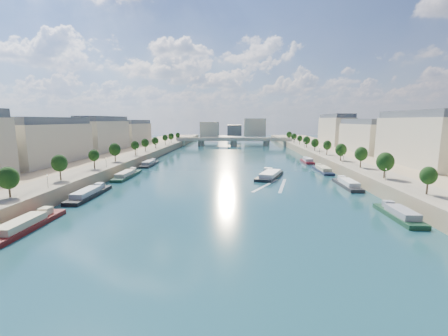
{
  "coord_description": "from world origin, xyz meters",
  "views": [
    {
      "loc": [
        3.41,
        -54.23,
        25.12
      ],
      "look_at": [
        -2.06,
        70.88,
        5.0
      ],
      "focal_mm": 24.0,
      "sensor_mm": 36.0,
      "label": 1
    }
  ],
  "objects": [
    {
      "name": "buildings_left",
      "position": [
        -85.0,
        112.0,
        16.45
      ],
      "size": [
        16.0,
        226.0,
        23.2
      ],
      "color": "#C6B498",
      "rests_on": "ground"
    },
    {
      "name": "ground",
      "position": [
        0.0,
        100.0,
        0.0
      ],
      "size": [
        700.0,
        700.0,
        0.0
      ],
      "primitive_type": "plane",
      "color": "#0C2D39",
      "rests_on": "ground"
    },
    {
      "name": "pave_right",
      "position": [
        57.0,
        100.0,
        5.05
      ],
      "size": [
        14.0,
        520.0,
        0.1
      ],
      "primitive_type": "cube",
      "color": "gray",
      "rests_on": "quay_right"
    },
    {
      "name": "bridge",
      "position": [
        0.0,
        239.84,
        5.08
      ],
      "size": [
        112.0,
        12.0,
        8.15
      ],
      "color": "#C1B79E",
      "rests_on": "ground"
    },
    {
      "name": "wake",
      "position": [
        18.01,
        60.32,
        0.02
      ],
      "size": [
        16.24,
        25.62,
        0.04
      ],
      "color": "silver",
      "rests_on": "ground"
    },
    {
      "name": "buildings_right",
      "position": [
        85.0,
        112.0,
        16.45
      ],
      "size": [
        16.0,
        226.0,
        23.2
      ],
      "color": "#C6B498",
      "rests_on": "ground"
    },
    {
      "name": "quay_left",
      "position": [
        -72.0,
        100.0,
        2.5
      ],
      "size": [
        44.0,
        520.0,
        5.0
      ],
      "primitive_type": "cube",
      "color": "#9E8460",
      "rests_on": "ground"
    },
    {
      "name": "lamps_right",
      "position": [
        52.5,
        105.0,
        7.78
      ],
      "size": [
        0.36,
        200.36,
        4.28
      ],
      "color": "black",
      "rests_on": "ground"
    },
    {
      "name": "pave_left",
      "position": [
        -57.0,
        100.0,
        5.05
      ],
      "size": [
        14.0,
        520.0,
        0.1
      ],
      "primitive_type": "cube",
      "color": "gray",
      "rests_on": "quay_left"
    },
    {
      "name": "tour_barge",
      "position": [
        18.01,
        76.99,
        0.9
      ],
      "size": [
        15.26,
        26.11,
        3.6
      ],
      "rotation": [
        0.0,
        0.0,
        -0.34
      ],
      "color": "black",
      "rests_on": "ground"
    },
    {
      "name": "quay_right",
      "position": [
        72.0,
        100.0,
        2.5
      ],
      "size": [
        44.0,
        520.0,
        5.0
      ],
      "primitive_type": "cube",
      "color": "#9E8460",
      "rests_on": "ground"
    },
    {
      "name": "lamps_left",
      "position": [
        -52.5,
        90.0,
        7.78
      ],
      "size": [
        0.36,
        200.36,
        4.28
      ],
      "color": "black",
      "rests_on": "ground"
    },
    {
      "name": "moored_barges_left",
      "position": [
        -45.5,
        41.39,
        0.84
      ],
      "size": [
        5.0,
        154.6,
        3.6
      ],
      "color": "#1A1D3A",
      "rests_on": "ground"
    },
    {
      "name": "moored_barges_right",
      "position": [
        45.5,
        56.12,
        0.84
      ],
      "size": [
        5.0,
        156.54,
        3.6
      ],
      "color": "black",
      "rests_on": "ground"
    },
    {
      "name": "skyline",
      "position": [
        3.19,
        319.52,
        14.66
      ],
      "size": [
        79.0,
        42.0,
        22.0
      ],
      "color": "#C6B498",
      "rests_on": "ground"
    },
    {
      "name": "trees_left",
      "position": [
        -55.0,
        102.0,
        10.48
      ],
      "size": [
        4.8,
        268.8,
        8.26
      ],
      "color": "#382B1E",
      "rests_on": "ground"
    },
    {
      "name": "trees_right",
      "position": [
        55.0,
        110.0,
        10.48
      ],
      "size": [
        4.8,
        268.8,
        8.26
      ],
      "color": "#382B1E",
      "rests_on": "ground"
    }
  ]
}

